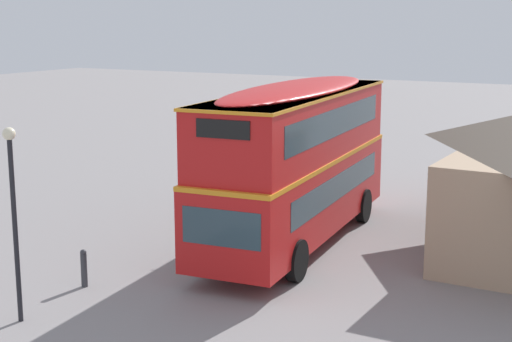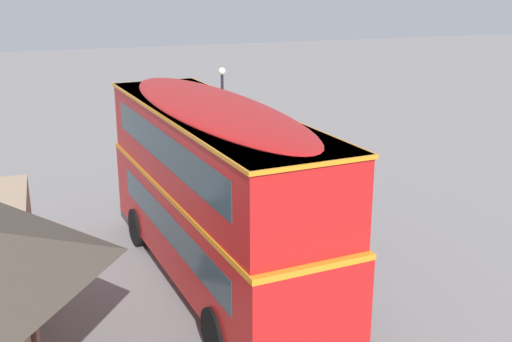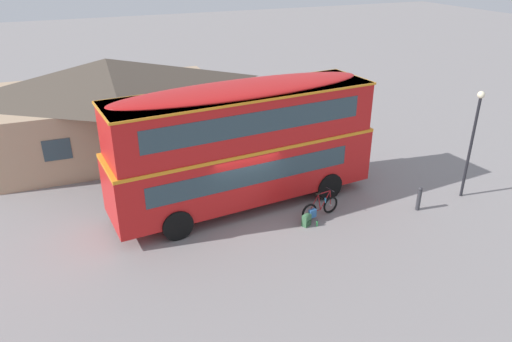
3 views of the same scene
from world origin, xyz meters
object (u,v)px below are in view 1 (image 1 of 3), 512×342
(double_decker_bus, at_px, (297,156))
(backpack_on_ground, at_px, (201,236))
(street_lamp, at_px, (13,203))
(touring_bicycle, at_px, (199,240))
(water_bottle_green_metal, at_px, (190,243))
(kerb_bollard, at_px, (84,268))

(double_decker_bus, bearing_deg, backpack_on_ground, -59.51)
(double_decker_bus, distance_m, street_lamp, 8.80)
(touring_bicycle, distance_m, water_bottle_green_metal, 0.71)
(water_bottle_green_metal, distance_m, kerb_bollard, 4.20)
(kerb_bollard, bearing_deg, backpack_on_ground, 171.75)
(double_decker_bus, relative_size, backpack_on_ground, 21.10)
(water_bottle_green_metal, xyz_separation_m, kerb_bollard, (4.15, -0.46, 0.39))
(double_decker_bus, xyz_separation_m, street_lamp, (8.32, -2.86, 0.07))
(double_decker_bus, height_order, touring_bicycle, double_decker_bus)
(touring_bicycle, distance_m, backpack_on_ground, 0.81)
(water_bottle_green_metal, xyz_separation_m, street_lamp, (6.55, -0.24, 2.60))
(double_decker_bus, distance_m, touring_bicycle, 3.76)
(street_lamp, height_order, kerb_bollard, street_lamp)
(double_decker_bus, distance_m, kerb_bollard, 7.01)
(kerb_bollard, bearing_deg, street_lamp, 5.25)
(street_lamp, bearing_deg, backpack_on_ground, 176.43)
(double_decker_bus, height_order, kerb_bollard, double_decker_bus)
(double_decker_bus, distance_m, backpack_on_ground, 3.70)
(double_decker_bus, xyz_separation_m, kerb_bollard, (5.92, -3.08, -2.15))
(touring_bicycle, bearing_deg, backpack_on_ground, -153.95)
(backpack_on_ground, distance_m, water_bottle_green_metal, 0.41)
(kerb_bollard, bearing_deg, water_bottle_green_metal, 173.65)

